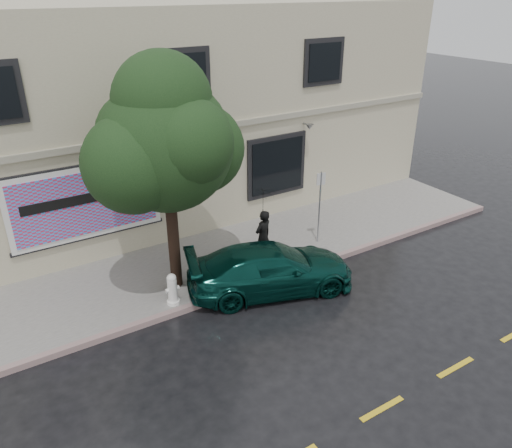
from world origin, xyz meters
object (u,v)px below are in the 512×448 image
fire_hydrant (172,289)px  car (271,269)px  street_tree (166,146)px  pedestrian (263,237)px

fire_hydrant → car: bearing=1.1°
fire_hydrant → street_tree: bearing=74.5°
car → pedestrian: 1.31m
car → fire_hydrant: 2.66m
street_tree → car: bearing=-32.8°
street_tree → fire_hydrant: street_tree is taller
pedestrian → street_tree: street_tree is taller
street_tree → pedestrian: bearing=-4.7°
pedestrian → street_tree: bearing=-19.8°
street_tree → fire_hydrant: bearing=-119.7°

